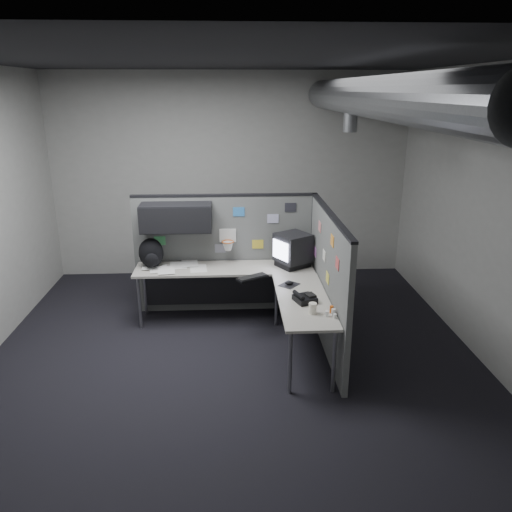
{
  "coord_description": "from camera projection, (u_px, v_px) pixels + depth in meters",
  "views": [
    {
      "loc": [
        -0.01,
        -5.11,
        2.93
      ],
      "look_at": [
        0.28,
        0.35,
        1.09
      ],
      "focal_mm": 35.0,
      "sensor_mm": 36.0,
      "label": 1
    }
  ],
  "objects": [
    {
      "name": "desk",
      "position": [
        244.0,
        283.0,
        6.25
      ],
      "size": [
        2.31,
        2.11,
        0.73
      ],
      "color": "#AAA699",
      "rests_on": "ground"
    },
    {
      "name": "monitor",
      "position": [
        293.0,
        250.0,
        6.44
      ],
      "size": [
        0.53,
        0.53,
        0.44
      ],
      "rotation": [
        0.0,
        0.0,
        -0.23
      ],
      "color": "black",
      "rests_on": "desk"
    },
    {
      "name": "partition_back",
      "position": [
        212.0,
        242.0,
        6.61
      ],
      "size": [
        2.44,
        0.42,
        1.63
      ],
      "color": "#5C5E5C",
      "rests_on": "ground"
    },
    {
      "name": "backpack",
      "position": [
        151.0,
        254.0,
        6.4
      ],
      "size": [
        0.35,
        0.33,
        0.39
      ],
      "rotation": [
        0.0,
        0.0,
        -0.17
      ],
      "color": "black",
      "rests_on": "desk"
    },
    {
      "name": "phone",
      "position": [
        304.0,
        298.0,
        5.41
      ],
      "size": [
        0.27,
        0.28,
        0.11
      ],
      "rotation": [
        0.0,
        0.0,
        0.17
      ],
      "color": "black",
      "rests_on": "desk"
    },
    {
      "name": "mouse",
      "position": [
        289.0,
        284.0,
        5.88
      ],
      "size": [
        0.28,
        0.28,
        0.05
      ],
      "rotation": [
        0.0,
        0.0,
        0.08
      ],
      "color": "black",
      "rests_on": "desk"
    },
    {
      "name": "partition_right",
      "position": [
        327.0,
        281.0,
        5.77
      ],
      "size": [
        0.07,
        2.23,
        1.63
      ],
      "color": "#5C5E5C",
      "rests_on": "ground"
    },
    {
      "name": "room",
      "position": [
        285.0,
        174.0,
        5.13
      ],
      "size": [
        5.62,
        5.62,
        3.22
      ],
      "color": "black",
      "rests_on": "ground"
    },
    {
      "name": "keyboard",
      "position": [
        252.0,
        278.0,
        6.07
      ],
      "size": [
        0.42,
        0.33,
        0.04
      ],
      "rotation": [
        0.0,
        0.0,
        -0.24
      ],
      "color": "black",
      "rests_on": "desk"
    },
    {
      "name": "papers",
      "position": [
        174.0,
        267.0,
        6.45
      ],
      "size": [
        0.87,
        0.59,
        0.02
      ],
      "rotation": [
        0.0,
        0.0,
        0.12
      ],
      "color": "white",
      "rests_on": "desk"
    },
    {
      "name": "cup",
      "position": [
        313.0,
        308.0,
        5.12
      ],
      "size": [
        0.1,
        0.1,
        0.11
      ],
      "primitive_type": "cylinder",
      "rotation": [
        0.0,
        0.0,
        -0.31
      ],
      "color": "white",
      "rests_on": "desk"
    },
    {
      "name": "bottles",
      "position": [
        332.0,
        312.0,
        5.09
      ],
      "size": [
        0.12,
        0.18,
        0.08
      ],
      "rotation": [
        0.0,
        0.0,
        -0.38
      ],
      "color": "silver",
      "rests_on": "desk"
    }
  ]
}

